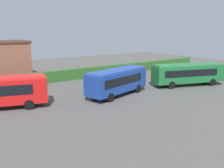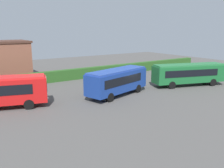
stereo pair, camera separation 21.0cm
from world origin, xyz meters
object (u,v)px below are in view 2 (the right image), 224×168
bus_blue (117,80)px  person_center (96,83)px  traffic_cone (155,73)px  bus_green (189,73)px

bus_blue → person_center: (-0.79, 3.73, -0.92)m
bus_blue → traffic_cone: bus_blue is taller
bus_blue → bus_green: bearing=-22.7°
bus_green → traffic_cone: (1.80, 8.39, -1.45)m
bus_green → traffic_cone: 8.71m
bus_green → traffic_cone: bearing=96.6°
bus_green → person_center: bearing=175.4°
bus_blue → person_center: 3.92m
bus_blue → bus_green: bus_blue is taller
person_center → bus_green: bearing=22.0°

